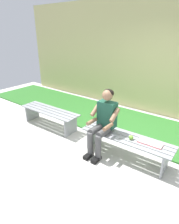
# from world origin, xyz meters

# --- Properties ---
(ground_plane) EXTENTS (10.00, 7.00, 0.04)m
(ground_plane) POSITION_xyz_m (1.03, 1.00, -0.02)
(ground_plane) COLOR beige
(grass_strip) EXTENTS (9.00, 1.76, 0.03)m
(grass_strip) POSITION_xyz_m (1.03, -1.25, 0.01)
(grass_strip) COLOR #2D6B28
(grass_strip) RESTS_ON ground
(brick_wall) EXTENTS (9.50, 0.24, 3.05)m
(brick_wall) POSITION_xyz_m (0.50, -2.46, 1.52)
(brick_wall) COLOR #D1C684
(brick_wall) RESTS_ON ground
(bench_near) EXTENTS (1.71, 0.49, 0.43)m
(bench_near) POSITION_xyz_m (0.00, 0.00, 0.33)
(bench_near) COLOR gray
(bench_near) RESTS_ON ground
(bench_far) EXTENTS (1.61, 0.49, 0.43)m
(bench_far) POSITION_xyz_m (2.06, 0.00, 0.33)
(bench_far) COLOR gray
(bench_far) RESTS_ON ground
(person_seated) EXTENTS (0.50, 0.69, 1.24)m
(person_seated) POSITION_xyz_m (0.44, 0.10, 0.68)
(person_seated) COLOR #1E513D
(person_seated) RESTS_ON ground
(apple) EXTENTS (0.08, 0.08, 0.08)m
(apple) POSITION_xyz_m (-0.11, 0.03, 0.47)
(apple) COLOR #72B738
(apple) RESTS_ON bench_near
(book_open) EXTENTS (0.42, 0.17, 0.02)m
(book_open) POSITION_xyz_m (-0.43, -0.04, 0.44)
(book_open) COLOR white
(book_open) RESTS_ON bench_near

